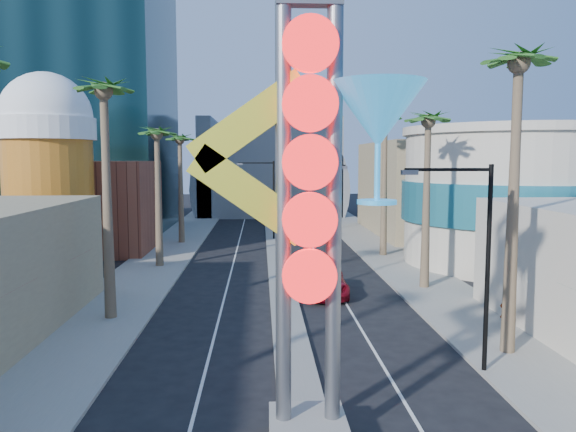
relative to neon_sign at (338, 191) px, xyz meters
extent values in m
cube|color=gray|center=(-10.32, 32.04, -7.23)|extent=(5.00, 100.00, 0.15)
cube|color=gray|center=(8.68, 32.04, -7.23)|extent=(5.00, 100.00, 0.15)
cube|color=gray|center=(-0.82, 35.04, -7.23)|extent=(1.60, 84.00, 0.15)
cube|color=black|center=(-22.82, 49.04, 17.69)|extent=(20.00, 20.00, 50.00)
cube|color=brown|center=(-16.82, 35.04, -3.31)|extent=(10.00, 10.00, 8.00)
cube|color=#94825F|center=(15.18, 45.04, -2.31)|extent=(10.00, 20.00, 10.00)
cylinder|color=#B86718|center=(-17.82, 27.04, -2.31)|extent=(6.40, 6.40, 10.00)
cylinder|color=white|center=(-17.82, 27.04, 3.09)|extent=(7.00, 7.00, 1.60)
sphere|color=white|center=(-17.82, 27.04, 3.89)|extent=(6.60, 6.60, 6.60)
cylinder|color=beige|center=(17.18, 27.04, -2.31)|extent=(16.00, 16.00, 10.00)
cylinder|color=teal|center=(17.18, 27.04, -2.31)|extent=(16.60, 16.60, 3.00)
cylinder|color=beige|center=(17.18, 27.04, 2.99)|extent=(16.60, 16.60, 0.60)
cylinder|color=slate|center=(-0.82, 69.04, -3.31)|extent=(22.00, 16.00, 22.00)
cube|color=slate|center=(-9.82, 69.04, -0.31)|extent=(2.00, 16.00, 14.00)
cube|color=slate|center=(8.18, 69.04, -0.31)|extent=(2.00, 16.00, 14.00)
cube|color=gray|center=(-0.82, 0.04, -6.91)|extent=(2.20, 2.20, 0.80)
cylinder|color=slate|center=(-1.52, 0.04, -0.81)|extent=(0.44, 0.44, 12.00)
cylinder|color=slate|center=(-0.12, 0.04, -0.81)|extent=(0.44, 0.44, 12.00)
cube|color=slate|center=(-0.82, 0.04, 5.09)|extent=(1.80, 0.50, 0.30)
cylinder|color=red|center=(-0.82, -0.31, 3.89)|extent=(1.50, 0.25, 1.50)
cylinder|color=red|center=(-0.82, -0.31, 2.34)|extent=(1.50, 0.25, 1.50)
cylinder|color=red|center=(-0.82, -0.31, 0.79)|extent=(1.50, 0.25, 1.50)
cylinder|color=red|center=(-0.82, -0.31, -0.76)|extent=(1.50, 0.25, 1.50)
cylinder|color=red|center=(-0.82, -0.31, -2.31)|extent=(1.50, 0.25, 1.50)
cube|color=#FFF235|center=(-2.42, 0.04, 1.89)|extent=(3.47, 0.25, 2.80)
cube|color=#FFF235|center=(-2.42, 0.04, -0.11)|extent=(3.47, 0.25, 2.80)
cone|color=#2389C9|center=(1.08, 0.04, 2.09)|extent=(2.60, 2.60, 1.80)
cylinder|color=#2389C9|center=(1.08, 0.04, 0.49)|extent=(0.16, 0.16, 1.60)
cylinder|color=#2389C9|center=(1.08, 0.04, -0.31)|extent=(1.10, 1.10, 0.12)
cylinder|color=black|center=(-0.82, 17.04, -3.31)|extent=(0.18, 0.18, 8.00)
cube|color=black|center=(0.98, 17.04, 0.49)|extent=(3.60, 0.12, 0.12)
cube|color=slate|center=(2.58, 17.04, 0.39)|extent=(0.60, 0.25, 0.18)
cylinder|color=black|center=(-0.82, 41.04, -3.31)|extent=(0.18, 0.18, 8.00)
cube|color=black|center=(-2.62, 41.04, 0.49)|extent=(3.60, 0.12, 0.12)
cube|color=slate|center=(-4.22, 41.04, 0.39)|extent=(0.60, 0.25, 0.18)
cylinder|color=black|center=(6.38, 5.04, -3.31)|extent=(0.18, 0.18, 8.00)
cube|color=black|center=(4.76, 5.04, 0.49)|extent=(3.24, 0.12, 0.12)
cube|color=slate|center=(3.32, 5.04, 0.39)|extent=(0.60, 0.25, 0.18)
cylinder|color=brown|center=(-9.82, 13.04, -1.56)|extent=(0.40, 0.40, 11.50)
sphere|color=#29501A|center=(-9.82, 13.04, 4.19)|extent=(2.40, 2.40, 2.40)
cylinder|color=brown|center=(-9.82, 27.04, -2.31)|extent=(0.40, 0.40, 10.00)
sphere|color=#29501A|center=(-9.82, 27.04, 2.69)|extent=(2.40, 2.40, 2.40)
cylinder|color=brown|center=(-9.82, 39.04, -2.31)|extent=(0.40, 0.40, 10.00)
sphere|color=#29501A|center=(-9.82, 39.04, 2.69)|extent=(2.40, 2.40, 2.40)
cylinder|color=brown|center=(8.18, 7.04, -1.31)|extent=(0.40, 0.40, 12.00)
sphere|color=#29501A|center=(8.18, 7.04, 4.69)|extent=(2.40, 2.40, 2.40)
cylinder|color=brown|center=(8.18, 19.04, -2.06)|extent=(0.40, 0.40, 10.50)
sphere|color=#29501A|center=(8.18, 19.04, 3.19)|extent=(2.40, 2.40, 2.40)
cylinder|color=brown|center=(8.18, 31.04, -1.56)|extent=(0.40, 0.40, 11.50)
sphere|color=#29501A|center=(8.18, 31.04, 4.19)|extent=(2.40, 2.40, 2.40)
imported|color=maroon|center=(1.69, 17.72, -6.53)|extent=(2.80, 5.70, 1.56)
imported|color=gray|center=(9.50, 10.14, -6.33)|extent=(0.66, 0.48, 1.66)
camera|label=1|loc=(-2.14, -15.34, 0.88)|focal=35.00mm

